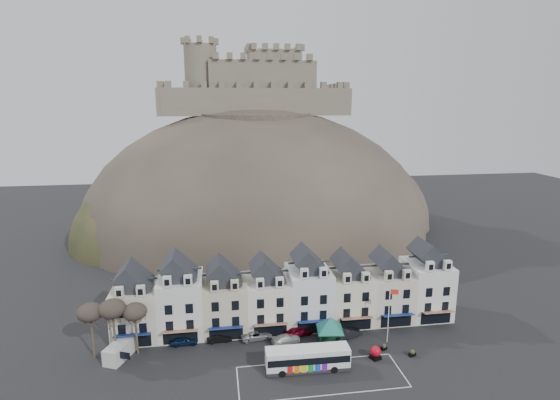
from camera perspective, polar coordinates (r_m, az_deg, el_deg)
The scene contains 21 objects.
ground at distance 61.44m, azimuth 3.70°, elevation -22.87°, with size 300.00×300.00×0.00m, color black.
coach_bay_markings at distance 62.81m, azimuth 5.37°, elevation -22.00°, with size 22.00×7.50×0.01m, color silver.
townhouse_terrace at distance 72.36m, azimuth 1.17°, elevation -12.12°, with size 54.40×9.35×11.80m.
castle_hill at distance 123.54m, azimuth -2.44°, elevation -3.97°, with size 100.00×76.00×68.00m.
castle at distance 125.21m, azimuth -3.32°, elevation 14.83°, with size 50.20×22.20×22.00m.
tree_left_far at distance 68.32m, azimuth -23.57°, elevation -13.36°, with size 3.61×3.61×8.24m.
tree_left_mid at distance 67.44m, azimuth -21.07°, elevation -13.16°, with size 3.78×3.78×8.64m.
tree_left_near at distance 67.13m, azimuth -18.45°, elevation -13.72°, with size 3.43×3.43×7.84m.
bus at distance 63.05m, azimuth 3.62°, elevation -19.87°, with size 11.47×2.90×3.22m.
bus_shelter at distance 67.22m, azimuth 6.57°, elevation -15.78°, with size 7.51×7.51×4.80m.
red_buoy at distance 66.92m, azimuth 12.36°, elevation -18.87°, with size 1.67×1.67×1.91m.
flagpole at distance 69.28m, azimuth 14.12°, elevation -13.92°, with size 1.25×0.43×8.91m.
white_van at distance 69.43m, azimuth -20.18°, elevation -17.96°, with size 4.06×5.61×2.35m.
planter_west at distance 69.45m, azimuth 13.42°, elevation -18.17°, with size 1.05×0.82×0.94m.
planter_east at distance 69.02m, azimuth 16.90°, elevation -18.57°, with size 1.12×0.79×1.01m.
car_navy at distance 70.35m, azimuth -12.44°, elevation -17.45°, with size 1.64×4.08×1.39m, color #0B1A39.
car_black at distance 70.17m, azimuth -7.94°, elevation -17.41°, with size 1.30×3.74×1.23m, color black.
car_silver at distance 70.34m, azimuth -3.11°, elevation -17.17°, with size 2.23×4.76×1.34m, color #96999D.
car_white at distance 69.27m, azimuth 0.79°, elevation -17.68°, with size 1.82×4.48×1.30m, color #BDBDBD.
car_maroon at distance 71.10m, azimuth 2.46°, elevation -16.71°, with size 1.84×4.57×1.56m, color #5E0514.
car_charcoal at distance 71.30m, azimuth 8.90°, elevation -16.82°, with size 1.55×4.46×1.47m, color black.
Camera 1 is at (-10.92, -48.68, 35.85)m, focal length 28.00 mm.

